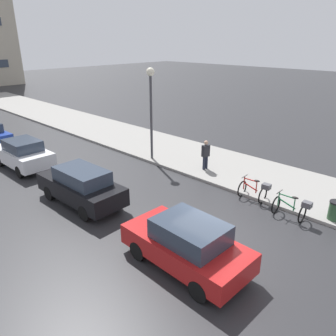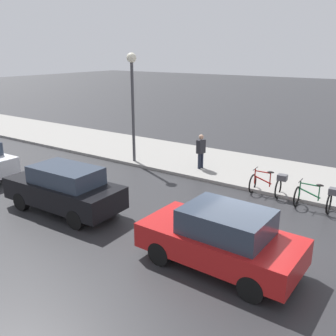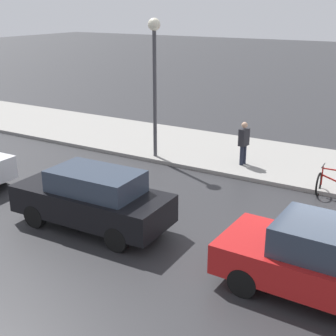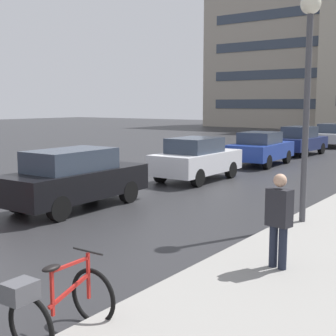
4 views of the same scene
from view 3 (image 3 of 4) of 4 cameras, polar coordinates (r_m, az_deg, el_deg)
The scene contains 6 objects.
ground_plane at distance 12.16m, azimuth 19.60°, elevation -9.93°, with size 140.00×140.00×0.00m, color #28282B.
sidewalk_kerb at distance 21.06m, azimuth -4.03°, elevation 3.75°, with size 4.80×60.00×0.14m, color gray.
car_red at distance 10.13m, azimuth 18.26°, elevation -10.67°, with size 2.01×4.17×1.62m.
car_black at distance 12.60m, azimuth -9.16°, elevation -3.67°, with size 1.85×4.37×1.64m.
pedestrian at distance 17.20m, azimuth 9.21°, elevation 3.11°, with size 0.44×0.31×1.73m.
streetlamp at distance 17.44m, azimuth -1.66°, elevation 12.75°, with size 0.45×0.45×5.26m.
Camera 3 is at (-10.60, -1.67, 5.71)m, focal length 50.00 mm.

